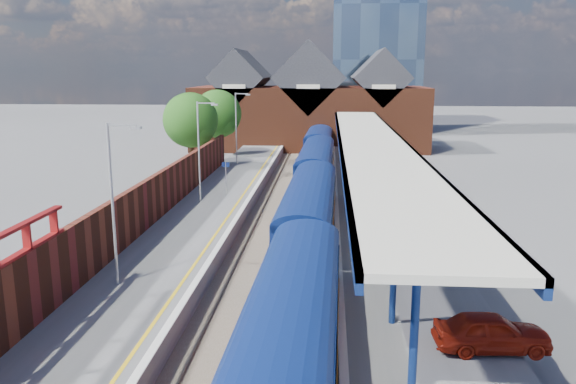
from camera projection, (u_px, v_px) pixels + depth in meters
name	position (u px, v px, depth m)	size (l,w,h in m)	color
ground	(298.00, 192.00, 47.57)	(240.00, 240.00, 0.00)	#5B5B5E
ballast_bed	(289.00, 223.00, 37.82)	(6.00, 76.00, 0.06)	#473D33
rails	(289.00, 222.00, 37.80)	(4.51, 76.00, 0.14)	slate
left_platform	(209.00, 215.00, 38.11)	(5.00, 76.00, 1.00)	#565659
right_platform	(379.00, 218.00, 37.29)	(6.00, 76.00, 1.00)	#565659
coping_left	(243.00, 208.00, 37.83)	(0.30, 76.00, 0.05)	silver
coping_right	(336.00, 209.00, 37.38)	(0.30, 76.00, 0.05)	silver
yellow_line	(234.00, 208.00, 37.88)	(0.14, 76.00, 0.01)	yellow
train	(314.00, 181.00, 41.51)	(3.17, 65.96, 3.45)	navy
canopy	(371.00, 143.00, 38.22)	(4.50, 52.00, 4.48)	navy
lamp_post_b	(115.00, 195.00, 23.58)	(1.48, 0.18, 7.00)	#A5A8AA
lamp_post_c	(201.00, 145.00, 39.17)	(1.48, 0.18, 7.00)	#A5A8AA
lamp_post_d	(237.00, 124.00, 54.76)	(1.48, 0.18, 7.00)	#A5A8AA
platform_sign	(226.00, 173.00, 41.51)	(0.55, 0.08, 2.50)	#A5A8AA
brick_wall	(138.00, 209.00, 31.59)	(0.35, 50.00, 3.86)	#592817
station_building	(310.00, 107.00, 73.70)	(30.00, 12.12, 13.78)	#592817
glass_tower	(377.00, 7.00, 91.30)	(14.20, 14.20, 40.30)	#445875
tree_near	(192.00, 122.00, 52.93)	(5.20, 5.20, 8.10)	#382314
tree_far	(219.00, 115.00, 60.66)	(5.20, 5.20, 8.10)	#382314
parked_car_red	(492.00, 332.00, 18.54)	(1.52, 3.78, 1.29)	maroon
parked_car_silver	(393.00, 214.00, 33.41)	(1.59, 4.55, 1.50)	#B1B3B7
parked_car_dark	(393.00, 196.00, 38.84)	(1.62, 3.98, 1.16)	black
parked_car_blue	(419.00, 205.00, 36.40)	(1.91, 4.14, 1.15)	navy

